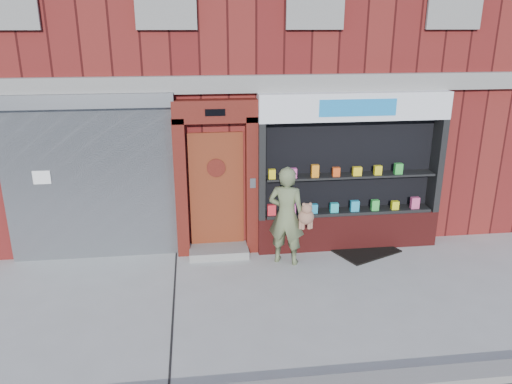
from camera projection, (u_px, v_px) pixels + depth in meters
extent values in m
plane|color=#9E9E99|center=(272.00, 299.00, 7.91)|extent=(80.00, 80.00, 0.00)
cube|color=#5E1615|center=(236.00, 30.00, 12.26)|extent=(12.00, 8.00, 8.00)
cube|color=gray|center=(257.00, 84.00, 8.70)|extent=(12.00, 0.16, 0.30)
cube|color=gray|center=(91.00, 185.00, 8.93)|extent=(3.00, 0.10, 2.80)
cube|color=slate|center=(80.00, 101.00, 8.38)|extent=(3.10, 0.30, 0.24)
cube|color=white|center=(42.00, 177.00, 8.70)|extent=(0.30, 0.01, 0.24)
cube|color=#4E120D|center=(181.00, 189.00, 9.07)|extent=(0.22, 0.28, 2.60)
cube|color=#4E120D|center=(252.00, 186.00, 9.23)|extent=(0.22, 0.28, 2.60)
cube|color=#4E120D|center=(215.00, 111.00, 8.70)|extent=(1.50, 0.28, 0.40)
cube|color=black|center=(215.00, 113.00, 8.56)|extent=(0.35, 0.01, 0.12)
cube|color=maroon|center=(217.00, 190.00, 9.29)|extent=(1.00, 0.06, 2.20)
cylinder|color=black|center=(216.00, 168.00, 9.10)|extent=(0.28, 0.02, 0.28)
cylinder|color=#4E120D|center=(216.00, 168.00, 9.09)|extent=(0.34, 0.02, 0.34)
cube|color=gray|center=(219.00, 251.00, 9.39)|extent=(1.10, 0.55, 0.15)
cube|color=slate|center=(253.00, 183.00, 9.05)|extent=(0.10, 0.02, 0.18)
cube|color=maroon|center=(347.00, 229.00, 9.70)|extent=(3.50, 0.40, 0.70)
cube|color=black|center=(261.00, 171.00, 9.09)|extent=(0.12, 0.40, 1.80)
cube|color=black|center=(436.00, 165.00, 9.50)|extent=(0.12, 0.40, 1.80)
cube|color=black|center=(348.00, 165.00, 9.47)|extent=(3.30, 0.03, 1.80)
cube|color=black|center=(348.00, 211.00, 9.58)|extent=(3.20, 0.36, 0.06)
cube|color=black|center=(350.00, 175.00, 9.34)|extent=(3.20, 0.36, 0.04)
cube|color=white|center=(355.00, 106.00, 8.93)|extent=(3.50, 0.40, 0.50)
cube|color=#1771B2|center=(358.00, 108.00, 8.73)|extent=(1.40, 0.01, 0.30)
cube|color=red|center=(271.00, 210.00, 9.28)|extent=(0.16, 0.09, 0.20)
cube|color=#DA489E|center=(293.00, 208.00, 9.32)|extent=(0.11, 0.09, 0.22)
cube|color=teal|center=(313.00, 209.00, 9.38)|extent=(0.15, 0.09, 0.17)
cube|color=#24B0B5|center=(334.00, 208.00, 9.43)|extent=(0.15, 0.09, 0.18)
cube|color=#2598B9|center=(355.00, 206.00, 9.47)|extent=(0.16, 0.09, 0.21)
cube|color=green|center=(375.00, 205.00, 9.52)|extent=(0.14, 0.09, 0.20)
cube|color=yellow|center=(395.00, 205.00, 9.57)|extent=(0.14, 0.09, 0.16)
cube|color=#D5477C|center=(415.00, 203.00, 9.61)|extent=(0.16, 0.09, 0.22)
cube|color=yellow|center=(272.00, 174.00, 9.06)|extent=(0.13, 0.09, 0.17)
cube|color=#EC4EA6|center=(293.00, 173.00, 9.10)|extent=(0.11, 0.09, 0.18)
cube|color=orange|center=(315.00, 171.00, 9.14)|extent=(0.13, 0.09, 0.23)
cube|color=#F25219|center=(336.00, 172.00, 9.20)|extent=(0.13, 0.09, 0.17)
cube|color=yellow|center=(357.00, 171.00, 9.25)|extent=(0.16, 0.09, 0.16)
cube|color=yellow|center=(378.00, 170.00, 9.29)|extent=(0.14, 0.09, 0.17)
cube|color=green|center=(398.00, 169.00, 9.34)|extent=(0.15, 0.09, 0.20)
imported|color=#616D47|center=(286.00, 216.00, 8.86)|extent=(0.78, 0.67, 1.81)
sphere|color=#8D5E46|center=(306.00, 217.00, 8.75)|extent=(0.28, 0.28, 0.28)
sphere|color=#8D5E46|center=(307.00, 209.00, 8.65)|extent=(0.19, 0.19, 0.19)
sphere|color=#8D5E46|center=(304.00, 205.00, 8.62)|extent=(0.07, 0.07, 0.07)
sphere|color=#8D5E46|center=(310.00, 204.00, 8.63)|extent=(0.07, 0.07, 0.07)
cylinder|color=#8D5E46|center=(301.00, 224.00, 8.78)|extent=(0.07, 0.07, 0.17)
cylinder|color=#8D5E46|center=(311.00, 224.00, 8.81)|extent=(0.07, 0.07, 0.17)
cylinder|color=#8D5E46|center=(303.00, 225.00, 8.77)|extent=(0.07, 0.07, 0.17)
cylinder|color=#8D5E46|center=(309.00, 224.00, 8.78)|extent=(0.07, 0.07, 0.17)
cube|color=black|center=(365.00, 250.00, 9.59)|extent=(1.37, 1.20, 0.03)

